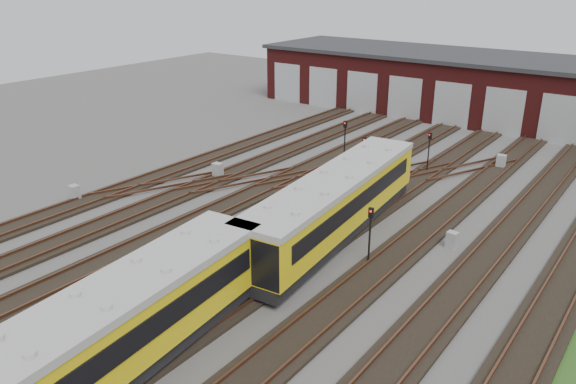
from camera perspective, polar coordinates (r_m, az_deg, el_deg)
The scene contains 13 objects.
ground at distance 29.48m, azimuth -5.10°, elevation -7.82°, with size 120.00×120.00×0.00m, color #4B4946.
track_network at distance 29.91m, azimuth -4.60°, elevation -7.11°, with size 30.40×70.00×0.33m.
maintenance_shed at distance 62.51m, azimuth 20.09°, elevation 9.92°, with size 51.00×12.50×6.35m.
metro_train at distance 21.70m, azimuth -18.85°, elevation -14.32°, with size 4.60×48.98×3.47m.
signal_mast_0 at distance 44.43m, azimuth 5.79°, elevation 5.56°, with size 0.28×0.26×3.57m.
signal_mast_1 at distance 39.35m, azimuth 7.71°, elevation 3.60°, with size 0.31×0.29×3.81m.
signal_mast_2 at distance 43.94m, azimuth 14.13°, elevation 4.45°, with size 0.27×0.26×3.11m.
signal_mast_3 at distance 29.25m, azimuth 8.34°, elevation -3.68°, with size 0.29×0.28×3.21m.
relay_cabinet_0 at distance 40.24m, azimuth -20.86°, elevation -0.10°, with size 0.65×0.54×1.09m, color #A1A3A5.
relay_cabinet_1 at distance 42.11m, azimuth -7.15°, elevation 2.18°, with size 0.69×0.57×1.14m, color #A1A3A5.
relay_cabinet_2 at distance 38.06m, azimuth 4.15°, elevation -0.02°, with size 0.56×0.47×0.93m, color #A1A3A5.
relay_cabinet_3 at distance 46.90m, azimuth 20.83°, elevation 2.90°, with size 0.66×0.55×1.10m, color #A1A3A5.
relay_cabinet_4 at distance 32.60m, azimuth 16.32°, elevation -4.70°, with size 0.57×0.48×0.96m, color #A1A3A5.
Camera 1 is at (17.29, -19.04, 14.40)m, focal length 35.00 mm.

